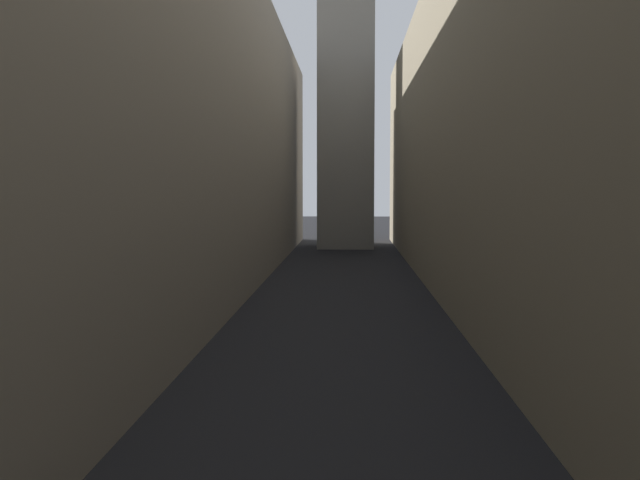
% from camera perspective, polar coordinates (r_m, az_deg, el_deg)
% --- Properties ---
extents(ground_plane, '(264.00, 264.00, 0.00)m').
position_cam_1_polar(ground_plane, '(38.55, 1.58, -5.72)').
color(ground_plane, black).
extents(building_block_left, '(10.83, 108.00, 20.64)m').
position_cam_1_polar(building_block_left, '(41.76, -13.70, 9.13)').
color(building_block_left, gray).
rests_on(building_block_left, ground).
extents(building_block_right, '(12.10, 108.00, 20.42)m').
position_cam_1_polar(building_block_right, '(41.67, 17.94, 8.90)').
color(building_block_right, gray).
rests_on(building_block_right, ground).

